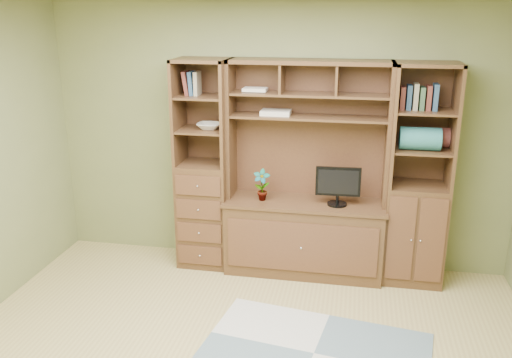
% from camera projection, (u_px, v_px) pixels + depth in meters
% --- Properties ---
extents(room, '(4.60, 4.10, 2.64)m').
position_uv_depth(room, '(231.00, 205.00, 3.42)').
color(room, tan).
rests_on(room, ground).
extents(center_hutch, '(1.54, 0.53, 2.05)m').
position_uv_depth(center_hutch, '(306.00, 172.00, 5.07)').
color(center_hutch, '#472D19').
rests_on(center_hutch, ground).
extents(left_tower, '(0.50, 0.45, 2.05)m').
position_uv_depth(left_tower, '(204.00, 165.00, 5.28)').
color(left_tower, '#472D19').
rests_on(left_tower, ground).
extents(right_tower, '(0.55, 0.45, 2.05)m').
position_uv_depth(right_tower, '(419.00, 177.00, 4.93)').
color(right_tower, '#472D19').
rests_on(right_tower, ground).
extents(rug, '(1.84, 1.37, 0.01)m').
position_uv_depth(rug, '(314.00, 354.00, 4.07)').
color(rug, gray).
rests_on(rug, ground).
extents(monitor, '(0.42, 0.20, 0.51)m').
position_uv_depth(monitor, '(338.00, 179.00, 5.00)').
color(monitor, black).
rests_on(monitor, center_hutch).
extents(orchid, '(0.16, 0.11, 0.31)m').
position_uv_depth(orchid, '(262.00, 185.00, 5.15)').
color(orchid, brown).
rests_on(orchid, center_hutch).
extents(magazines, '(0.27, 0.20, 0.04)m').
position_uv_depth(magazines, '(276.00, 112.00, 5.05)').
color(magazines, beige).
rests_on(magazines, center_hutch).
extents(bowl, '(0.24, 0.24, 0.06)m').
position_uv_depth(bowl, '(209.00, 126.00, 5.15)').
color(bowl, beige).
rests_on(bowl, left_tower).
extents(blanket_teal, '(0.35, 0.20, 0.20)m').
position_uv_depth(blanket_teal, '(420.00, 139.00, 4.77)').
color(blanket_teal, '#276868').
rests_on(blanket_teal, right_tower).
extents(blanket_red, '(0.32, 0.18, 0.18)m').
position_uv_depth(blanket_red, '(430.00, 137.00, 4.88)').
color(blanket_red, brown).
rests_on(blanket_red, right_tower).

